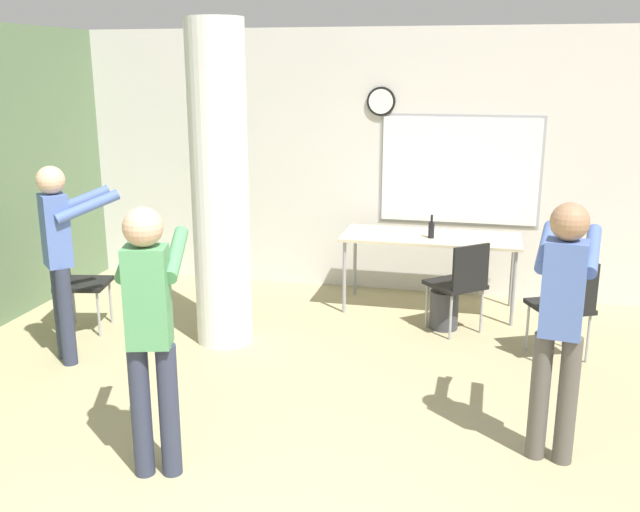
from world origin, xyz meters
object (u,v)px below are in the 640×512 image
at_px(chair_mid_room, 565,302).
at_px(chair_table_right, 460,280).
at_px(bottle_on_table, 431,229).
at_px(person_playing_side, 561,313).
at_px(chair_by_left_wall, 75,278).
at_px(person_watching_back, 61,249).
at_px(folding_table, 431,241).
at_px(person_playing_front, 150,322).

distance_m(chair_mid_room, chair_table_right, 0.98).
xyz_separation_m(bottle_on_table, person_playing_side, (0.99, -2.59, 0.11)).
xyz_separation_m(bottle_on_table, chair_table_right, (0.32, -0.51, -0.35)).
relative_size(chair_by_left_wall, person_watching_back, 0.53).
bearing_deg(chair_mid_room, bottle_on_table, 141.55).
distance_m(chair_by_left_wall, person_playing_side, 4.40).
bearing_deg(folding_table, person_playing_front, -111.72).
bearing_deg(person_playing_front, chair_by_left_wall, 131.09).
bearing_deg(bottle_on_table, person_playing_front, -112.37).
distance_m(folding_table, chair_mid_room, 1.60).
bearing_deg(person_watching_back, folding_table, 35.10).
xyz_separation_m(bottle_on_table, chair_mid_room, (1.19, -0.95, -0.35)).
bearing_deg(bottle_on_table, chair_table_right, -57.72).
distance_m(bottle_on_table, chair_table_right, 0.69).
bearing_deg(person_playing_side, chair_by_left_wall, 162.01).
bearing_deg(person_playing_side, chair_mid_room, 82.82).
distance_m(chair_mid_room, person_watching_back, 4.18).
height_order(bottle_on_table, chair_table_right, bottle_on_table).
bearing_deg(bottle_on_table, person_playing_side, -69.15).
bearing_deg(chair_table_right, bottle_on_table, 122.28).
distance_m(person_playing_front, person_watching_back, 2.04).
relative_size(person_playing_front, person_watching_back, 1.01).
xyz_separation_m(bottle_on_table, chair_by_left_wall, (-3.17, -1.24, -0.35)).
bearing_deg(chair_mid_room, folding_table, 139.22).
bearing_deg(chair_by_left_wall, bottle_on_table, 21.37).
xyz_separation_m(person_playing_side, person_watching_back, (-3.84, 0.68, -0.00)).
distance_m(bottle_on_table, chair_mid_room, 1.56).
bearing_deg(chair_mid_room, chair_table_right, 153.19).
distance_m(chair_mid_room, person_playing_front, 3.51).
xyz_separation_m(chair_mid_room, chair_by_left_wall, (-4.36, -0.29, 0.00)).
height_order(person_playing_side, person_playing_front, person_playing_front).
bearing_deg(folding_table, bottle_on_table, -84.72).
bearing_deg(person_playing_front, person_playing_side, 17.08).
distance_m(chair_mid_room, chair_by_left_wall, 4.37).
relative_size(chair_mid_room, person_playing_front, 0.52).
bearing_deg(person_playing_side, bottle_on_table, 110.85).
height_order(chair_by_left_wall, person_watching_back, person_watching_back).
relative_size(bottle_on_table, chair_table_right, 0.27).
bearing_deg(folding_table, person_playing_side, -69.63).
relative_size(folding_table, chair_by_left_wall, 2.02).
distance_m(folding_table, chair_by_left_wall, 3.44).
distance_m(folding_table, person_watching_back, 3.48).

